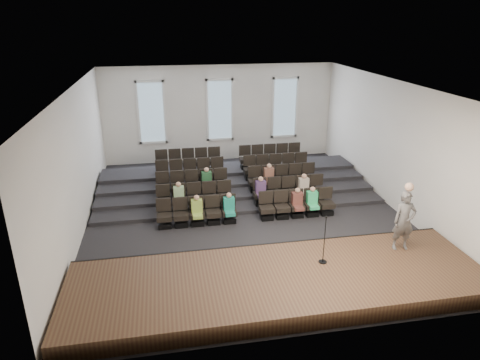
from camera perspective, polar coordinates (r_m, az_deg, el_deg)
name	(u,v)px	position (r m, az deg, el deg)	size (l,w,h in m)	color
ground	(245,214)	(16.89, 0.68, -4.52)	(14.00, 14.00, 0.00)	black
ceiling	(246,85)	(15.41, 0.76, 12.54)	(12.00, 14.00, 0.02)	white
wall_back	(220,114)	(22.68, -2.72, 8.84)	(12.00, 0.04, 5.00)	white
wall_front	(306,247)	(9.72, 8.76, -8.77)	(12.00, 0.04, 5.00)	white
wall_left	(76,163)	(16.00, -20.97, 2.19)	(0.04, 14.00, 5.00)	white
wall_right	(394,145)	(18.08, 19.85, 4.41)	(0.04, 14.00, 5.00)	white
stage	(279,283)	(12.46, 5.29, -13.47)	(11.80, 3.60, 0.50)	#4A341F
stage_lip	(265,251)	(13.90, 3.34, -9.42)	(11.80, 0.06, 0.52)	black
risers	(232,181)	(19.68, -1.08, -0.08)	(11.80, 4.80, 0.60)	black
seating_rows	(238,184)	(18.01, -0.25, -0.48)	(6.80, 4.70, 1.67)	black
windows	(220,110)	(22.57, -2.71, 9.30)	(8.44, 0.10, 3.24)	white
audience	(251,192)	(16.81, 1.49, -1.68)	(5.45, 2.64, 1.10)	#93B247
speaker	(404,221)	(14.01, 21.04, -5.11)	(0.69, 0.45, 1.90)	#53504E
mic_stand	(324,249)	(12.85, 11.10, -8.98)	(0.25, 0.25, 1.51)	black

